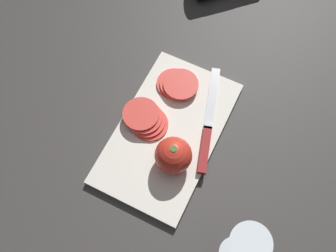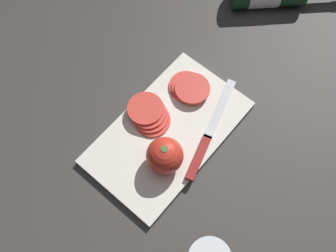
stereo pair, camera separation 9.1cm
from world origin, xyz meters
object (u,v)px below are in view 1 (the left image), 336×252
whole_tomato (173,155)px  knife (206,138)px  tomato_slice_stack_far (145,119)px  tomato_slice_stack_near (177,84)px  wine_glass (245,247)px

whole_tomato → knife: whole_tomato is taller
knife → tomato_slice_stack_far: (0.02, -0.15, 0.01)m
tomato_slice_stack_far → knife: bearing=98.1°
tomato_slice_stack_near → wine_glass: bearing=42.9°
whole_tomato → tomato_slice_stack_near: bearing=-157.1°
whole_tomato → tomato_slice_stack_far: whole_tomato is taller
tomato_slice_stack_near → tomato_slice_stack_far: 0.13m
whole_tomato → knife: size_ratio=0.30×
wine_glass → whole_tomato: (-0.12, -0.21, -0.06)m
wine_glass → tomato_slice_stack_far: 0.38m
whole_tomato → tomato_slice_stack_far: 0.13m
wine_glass → tomato_slice_stack_far: bearing=-120.7°
whole_tomato → tomato_slice_stack_far: bearing=-121.1°
knife → tomato_slice_stack_far: 0.15m
wine_glass → tomato_slice_stack_far: wine_glass is taller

